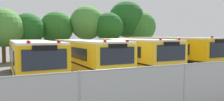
{
  "coord_description": "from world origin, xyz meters",
  "views": [
    {
      "loc": [
        -7.04,
        -15.13,
        2.69
      ],
      "look_at": [
        0.12,
        0.0,
        1.6
      ],
      "focal_mm": 35.31,
      "sensor_mm": 36.0,
      "label": 1
    }
  ],
  "objects_px": {
    "school_bus_0": "(32,57)",
    "school_bus_1": "(87,55)",
    "school_bus_2": "(131,53)",
    "tree_1": "(5,28)",
    "school_bus_3": "(167,51)",
    "tree_3": "(56,29)",
    "tree_4": "(87,23)",
    "tree_2": "(27,30)",
    "tree_5": "(109,27)",
    "tree_6": "(126,19)",
    "tree_7": "(139,27)"
  },
  "relations": [
    {
      "from": "school_bus_3",
      "to": "tree_1",
      "type": "bearing_deg",
      "value": -37.17
    },
    {
      "from": "tree_2",
      "to": "school_bus_2",
      "type": "bearing_deg",
      "value": -57.14
    },
    {
      "from": "tree_2",
      "to": "tree_3",
      "type": "bearing_deg",
      "value": 15.43
    },
    {
      "from": "school_bus_0",
      "to": "school_bus_1",
      "type": "height_order",
      "value": "school_bus_0"
    },
    {
      "from": "school_bus_1",
      "to": "tree_2",
      "type": "height_order",
      "value": "tree_2"
    },
    {
      "from": "tree_5",
      "to": "tree_2",
      "type": "bearing_deg",
      "value": 170.74
    },
    {
      "from": "school_bus_0",
      "to": "tree_7",
      "type": "height_order",
      "value": "tree_7"
    },
    {
      "from": "tree_2",
      "to": "tree_5",
      "type": "distance_m",
      "value": 9.44
    },
    {
      "from": "school_bus_0",
      "to": "tree_6",
      "type": "height_order",
      "value": "tree_6"
    },
    {
      "from": "tree_1",
      "to": "tree_4",
      "type": "relative_size",
      "value": 0.86
    },
    {
      "from": "school_bus_3",
      "to": "tree_2",
      "type": "distance_m",
      "value": 15.18
    },
    {
      "from": "tree_6",
      "to": "school_bus_3",
      "type": "bearing_deg",
      "value": -101.77
    },
    {
      "from": "tree_3",
      "to": "school_bus_3",
      "type": "bearing_deg",
      "value": -57.57
    },
    {
      "from": "tree_2",
      "to": "tree_3",
      "type": "distance_m",
      "value": 3.5
    },
    {
      "from": "tree_6",
      "to": "tree_1",
      "type": "bearing_deg",
      "value": -171.38
    },
    {
      "from": "tree_7",
      "to": "tree_6",
      "type": "bearing_deg",
      "value": 153.44
    },
    {
      "from": "school_bus_1",
      "to": "tree_1",
      "type": "xyz_separation_m",
      "value": [
        -5.38,
        9.59,
        2.15
      ]
    },
    {
      "from": "school_bus_1",
      "to": "tree_7",
      "type": "xyz_separation_m",
      "value": [
        11.54,
        11.09,
        2.63
      ]
    },
    {
      "from": "tree_1",
      "to": "tree_5",
      "type": "distance_m",
      "value": 11.46
    },
    {
      "from": "school_bus_1",
      "to": "tree_5",
      "type": "height_order",
      "value": "tree_5"
    },
    {
      "from": "school_bus_2",
      "to": "tree_2",
      "type": "height_order",
      "value": "tree_2"
    },
    {
      "from": "school_bus_3",
      "to": "tree_3",
      "type": "xyz_separation_m",
      "value": [
        -7.32,
        11.53,
        2.17
      ]
    },
    {
      "from": "tree_3",
      "to": "tree_4",
      "type": "xyz_separation_m",
      "value": [
        3.6,
        -0.91,
        0.76
      ]
    },
    {
      "from": "tree_2",
      "to": "tree_5",
      "type": "relative_size",
      "value": 0.94
    },
    {
      "from": "school_bus_1",
      "to": "school_bus_0",
      "type": "bearing_deg",
      "value": 2.97
    },
    {
      "from": "school_bus_0",
      "to": "tree_7",
      "type": "relative_size",
      "value": 1.67
    },
    {
      "from": "school_bus_1",
      "to": "school_bus_2",
      "type": "xyz_separation_m",
      "value": [
        3.71,
        -0.04,
        0.04
      ]
    },
    {
      "from": "tree_4",
      "to": "tree_7",
      "type": "bearing_deg",
      "value": 2.52
    },
    {
      "from": "school_bus_3",
      "to": "tree_3",
      "type": "relative_size",
      "value": 1.94
    },
    {
      "from": "tree_3",
      "to": "tree_6",
      "type": "bearing_deg",
      "value": 1.48
    },
    {
      "from": "school_bus_0",
      "to": "school_bus_3",
      "type": "distance_m",
      "value": 11.23
    },
    {
      "from": "tree_4",
      "to": "tree_5",
      "type": "relative_size",
      "value": 1.15
    },
    {
      "from": "school_bus_2",
      "to": "tree_1",
      "type": "xyz_separation_m",
      "value": [
        -9.09,
        9.63,
        2.11
      ]
    },
    {
      "from": "school_bus_0",
      "to": "school_bus_1",
      "type": "bearing_deg",
      "value": -176.85
    },
    {
      "from": "tree_3",
      "to": "tree_4",
      "type": "relative_size",
      "value": 0.88
    },
    {
      "from": "school_bus_2",
      "to": "tree_6",
      "type": "bearing_deg",
      "value": -115.97
    },
    {
      "from": "school_bus_3",
      "to": "tree_4",
      "type": "relative_size",
      "value": 1.71
    },
    {
      "from": "school_bus_3",
      "to": "tree_6",
      "type": "height_order",
      "value": "tree_6"
    },
    {
      "from": "tree_3",
      "to": "tree_5",
      "type": "bearing_deg",
      "value": -22.39
    },
    {
      "from": "tree_5",
      "to": "tree_3",
      "type": "bearing_deg",
      "value": 157.61
    },
    {
      "from": "tree_4",
      "to": "tree_6",
      "type": "relative_size",
      "value": 0.85
    },
    {
      "from": "school_bus_1",
      "to": "school_bus_2",
      "type": "distance_m",
      "value": 3.71
    },
    {
      "from": "tree_3",
      "to": "tree_6",
      "type": "distance_m",
      "value": 9.88
    },
    {
      "from": "school_bus_1",
      "to": "tree_6",
      "type": "xyz_separation_m",
      "value": [
        9.9,
        11.91,
        3.7
      ]
    },
    {
      "from": "school_bus_0",
      "to": "tree_5",
      "type": "bearing_deg",
      "value": -137.07
    },
    {
      "from": "school_bus_2",
      "to": "school_bus_3",
      "type": "height_order",
      "value": "school_bus_3"
    },
    {
      "from": "school_bus_0",
      "to": "tree_1",
      "type": "distance_m",
      "value": 10.22
    },
    {
      "from": "tree_1",
      "to": "school_bus_0",
      "type": "bearing_deg",
      "value": -80.73
    },
    {
      "from": "school_bus_0",
      "to": "tree_2",
      "type": "xyz_separation_m",
      "value": [
        0.53,
        11.0,
        2.08
      ]
    },
    {
      "from": "school_bus_1",
      "to": "tree_4",
      "type": "distance_m",
      "value": 11.77
    }
  ]
}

